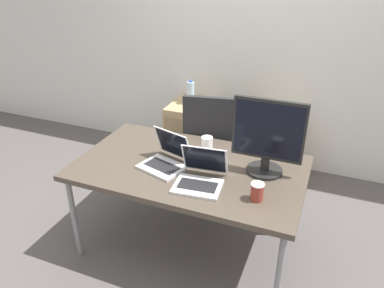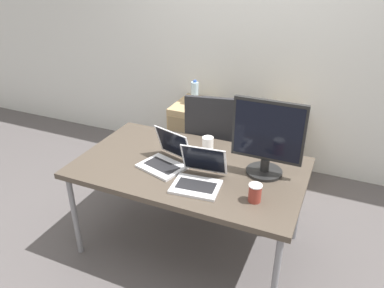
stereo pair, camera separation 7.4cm
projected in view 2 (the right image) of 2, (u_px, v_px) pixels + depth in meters
The scene contains 13 objects.
ground_plane at pixel (190, 244), 2.98m from camera, with size 14.00×14.00×0.00m, color #514C4C.
wall_back at pixel (254, 41), 3.66m from camera, with size 10.00×0.05×2.60m.
desk at pixel (189, 171), 2.67m from camera, with size 1.61×0.94×0.73m.
office_chair at pixel (214, 159), 3.42m from camera, with size 0.57×0.60×1.05m.
cabinet_left at pixel (195, 133), 4.04m from camera, with size 0.40×0.52×0.67m.
cabinet_right at pixel (278, 148), 3.72m from camera, with size 0.40×0.52×0.67m.
water_bottle at pixel (195, 93), 3.84m from camera, with size 0.08×0.08×0.25m.
laptop_left at pixel (199, 177), 2.42m from camera, with size 0.33×0.34×0.24m.
laptop_right at pixel (166, 159), 2.64m from camera, with size 0.36×0.38×0.24m.
monitor at pixel (267, 139), 2.44m from camera, with size 0.48×0.25×0.53m.
mouse at pixel (218, 169), 2.58m from camera, with size 0.05×0.07×0.03m.
coffee_cup_white at pixel (208, 144), 2.82m from camera, with size 0.09×0.09×0.11m.
coffee_cup_brown at pixel (255, 193), 2.25m from camera, with size 0.08×0.08×0.12m.
Camera 2 is at (0.94, -2.08, 2.08)m, focal length 35.00 mm.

